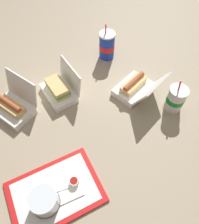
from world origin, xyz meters
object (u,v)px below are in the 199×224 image
(plastic_fork, at_px, (71,199))
(food_tray, at_px, (55,192))
(ketchup_cup, at_px, (74,181))
(clamshell_hotdog_right, at_px, (135,87))
(soda_cup_corner, at_px, (107,46))
(soda_cup_right, at_px, (176,99))
(clamshell_hotdog_center, at_px, (13,106))
(cake_container, at_px, (44,201))
(clamshell_sandwich_front, at_px, (60,89))

(plastic_fork, bearing_deg, food_tray, -46.89)
(ketchup_cup, bearing_deg, clamshell_hotdog_right, -155.79)
(ketchup_cup, xyz_separation_m, soda_cup_corner, (-0.58, -0.57, 0.06))
(clamshell_hotdog_right, xyz_separation_m, soda_cup_right, (-0.10, 0.19, 0.03))
(ketchup_cup, xyz_separation_m, clamshell_hotdog_center, (0.06, -0.50, 0.01))
(clamshell_hotdog_right, bearing_deg, soda_cup_right, 116.23)
(food_tray, relative_size, cake_container, 3.62)
(food_tray, bearing_deg, clamshell_sandwich_front, -121.82)
(food_tray, relative_size, ketchup_cup, 10.10)
(ketchup_cup, height_order, soda_cup_corner, soda_cup_corner)
(soda_cup_right, bearing_deg, ketchup_cup, 4.12)
(clamshell_sandwich_front, relative_size, soda_cup_right, 1.04)
(cake_container, xyz_separation_m, clamshell_hotdog_center, (-0.08, -0.51, -0.01))
(food_tray, distance_m, cake_container, 0.07)
(plastic_fork, bearing_deg, cake_container, -14.85)
(soda_cup_right, xyz_separation_m, soda_cup_corner, (0.05, -0.52, 0.01))
(clamshell_hotdog_center, bearing_deg, soda_cup_corner, -173.85)
(plastic_fork, xyz_separation_m, clamshell_sandwich_front, (-0.24, -0.51, 0.03))
(clamshell_sandwich_front, bearing_deg, soda_cup_right, 136.58)
(food_tray, bearing_deg, soda_cup_right, -177.47)
(clamshell_hotdog_center, xyz_separation_m, clamshell_sandwich_front, (-0.25, 0.04, 0.00))
(plastic_fork, relative_size, soda_cup_right, 0.55)
(clamshell_hotdog_right, bearing_deg, cake_container, 20.32)
(cake_container, height_order, clamshell_hotdog_right, clamshell_hotdog_right)
(cake_container, distance_m, clamshell_hotdog_center, 0.51)
(clamshell_sandwich_front, bearing_deg, cake_container, 55.12)
(food_tray, relative_size, clamshell_hotdog_right, 1.60)
(plastic_fork, bearing_deg, ketchup_cup, -120.15)
(plastic_fork, height_order, clamshell_sandwich_front, clamshell_sandwich_front)
(cake_container, xyz_separation_m, soda_cup_right, (-0.76, -0.05, 0.02))
(clamshell_hotdog_right, bearing_deg, plastic_fork, 26.69)
(clamshell_hotdog_center, xyz_separation_m, soda_cup_corner, (-0.64, -0.07, 0.04))
(plastic_fork, height_order, soda_cup_right, soda_cup_right)
(plastic_fork, xyz_separation_m, soda_cup_right, (-0.67, -0.10, 0.06))
(ketchup_cup, distance_m, plastic_fork, 0.07)
(cake_container, height_order, clamshell_sandwich_front, clamshell_sandwich_front)
(food_tray, height_order, cake_container, cake_container)
(plastic_fork, height_order, soda_cup_corner, soda_cup_corner)
(clamshell_sandwich_front, xyz_separation_m, soda_cup_corner, (-0.39, -0.11, 0.04))
(ketchup_cup, xyz_separation_m, plastic_fork, (0.04, 0.05, -0.01))
(clamshell_hotdog_right, bearing_deg, soda_cup_corner, -98.71)
(food_tray, xyz_separation_m, ketchup_cup, (-0.08, 0.01, 0.02))
(clamshell_sandwich_front, xyz_separation_m, soda_cup_right, (-0.44, 0.41, 0.03))
(plastic_fork, relative_size, clamshell_sandwich_front, 0.52)
(cake_container, bearing_deg, clamshell_hotdog_right, -159.68)
(clamshell_hotdog_center, bearing_deg, soda_cup_right, 146.50)
(plastic_fork, bearing_deg, soda_cup_right, -160.77)
(clamshell_hotdog_center, relative_size, clamshell_sandwich_front, 1.21)
(clamshell_hotdog_center, xyz_separation_m, soda_cup_right, (-0.69, 0.45, 0.03))
(cake_container, xyz_separation_m, soda_cup_corner, (-0.72, -0.58, 0.03))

